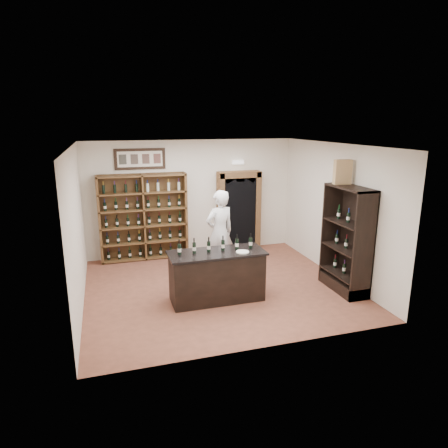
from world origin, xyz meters
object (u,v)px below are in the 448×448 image
Objects in this scene: shopkeeper at (220,233)px; wine_crate at (343,172)px; tasting_counter at (217,276)px; counter_bottle_0 at (179,249)px; wine_shelf at (144,217)px; side_cabinet at (347,255)px.

wine_crate is at bearing 133.24° from shopkeeper.
tasting_counter is 3.33m from wine_crate.
tasting_counter is at bearing -4.29° from counter_bottle_0.
counter_bottle_0 is 0.15× the size of shopkeeper.
shopkeeper is at bearing 158.65° from wine_crate.
wine_shelf reaches higher than counter_bottle_0.
wine_shelf is 2.90m from counter_bottle_0.
tasting_counter is at bearing -170.13° from wine_crate.
wine_crate is (2.24, -1.32, 1.47)m from shopkeeper.
counter_bottle_0 is (-0.72, 0.05, 0.61)m from tasting_counter.
shopkeeper is at bearing 47.88° from counter_bottle_0.
wine_shelf is 2.22m from shopkeeper.
tasting_counter is at bearing 55.24° from shopkeeper.
side_cabinet is (3.82, -3.23, -0.35)m from wine_shelf.
side_cabinet reaches higher than counter_bottle_0.
wine_shelf is 4.39× the size of wine_crate.
side_cabinet is (2.72, -0.30, 0.26)m from tasting_counter.
counter_bottle_0 is at bearing 174.13° from side_cabinet.
wine_crate is at bearing 95.20° from side_cabinet.
counter_bottle_0 is 1.76m from shopkeeper.
shopkeeper reaches higher than counter_bottle_0.
counter_bottle_0 is 0.14× the size of side_cabinet.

